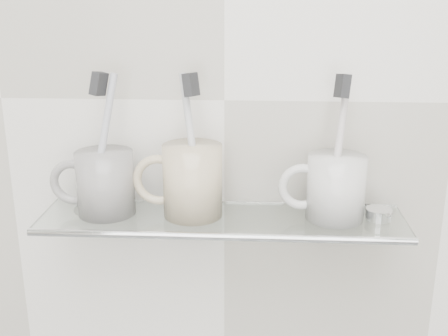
# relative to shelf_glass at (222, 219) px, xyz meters

# --- Properties ---
(wall_back) EXTENTS (2.50, 0.00, 2.50)m
(wall_back) POSITION_rel_shelf_glass_xyz_m (0.00, 0.06, 0.15)
(wall_back) COLOR silver
(wall_back) RESTS_ON ground
(shelf_glass) EXTENTS (0.50, 0.12, 0.01)m
(shelf_glass) POSITION_rel_shelf_glass_xyz_m (0.00, 0.00, 0.00)
(shelf_glass) COLOR silver
(shelf_glass) RESTS_ON wall_back
(shelf_rail) EXTENTS (0.50, 0.01, 0.01)m
(shelf_rail) POSITION_rel_shelf_glass_xyz_m (0.00, -0.06, 0.00)
(shelf_rail) COLOR silver
(shelf_rail) RESTS_ON shelf_glass
(bracket_left) EXTENTS (0.02, 0.03, 0.02)m
(bracket_left) POSITION_rel_shelf_glass_xyz_m (-0.21, 0.05, -0.01)
(bracket_left) COLOR silver
(bracket_left) RESTS_ON wall_back
(bracket_right) EXTENTS (0.02, 0.03, 0.02)m
(bracket_right) POSITION_rel_shelf_glass_xyz_m (0.21, 0.05, -0.01)
(bracket_right) COLOR silver
(bracket_right) RESTS_ON wall_back
(mug_left) EXTENTS (0.08, 0.08, 0.09)m
(mug_left) POSITION_rel_shelf_glass_xyz_m (-0.16, 0.00, 0.05)
(mug_left) COLOR silver
(mug_left) RESTS_ON shelf_glass
(mug_left_handle) EXTENTS (0.07, 0.01, 0.07)m
(mug_left_handle) POSITION_rel_shelf_glass_xyz_m (-0.21, 0.00, 0.05)
(mug_left_handle) COLOR silver
(mug_left_handle) RESTS_ON mug_left
(toothbrush_left) EXTENTS (0.05, 0.03, 0.19)m
(toothbrush_left) POSITION_rel_shelf_glass_xyz_m (-0.16, 0.00, 0.10)
(toothbrush_left) COLOR #B7B9C7
(toothbrush_left) RESTS_ON mug_left
(bristles_left) EXTENTS (0.02, 0.03, 0.03)m
(bristles_left) POSITION_rel_shelf_glass_xyz_m (-0.16, 0.00, 0.19)
(bristles_left) COLOR #242526
(bristles_left) RESTS_ON toothbrush_left
(mug_center) EXTENTS (0.10, 0.10, 0.10)m
(mug_center) POSITION_rel_shelf_glass_xyz_m (-0.04, 0.00, 0.05)
(mug_center) COLOR beige
(mug_center) RESTS_ON shelf_glass
(mug_center_handle) EXTENTS (0.07, 0.01, 0.07)m
(mug_center_handle) POSITION_rel_shelf_glass_xyz_m (-0.09, 0.00, 0.05)
(mug_center_handle) COLOR beige
(mug_center_handle) RESTS_ON mug_center
(toothbrush_center) EXTENTS (0.04, 0.04, 0.19)m
(toothbrush_center) POSITION_rel_shelf_glass_xyz_m (-0.04, 0.00, 0.10)
(toothbrush_center) COLOR silver
(toothbrush_center) RESTS_ON mug_center
(bristles_center) EXTENTS (0.02, 0.03, 0.03)m
(bristles_center) POSITION_rel_shelf_glass_xyz_m (-0.04, 0.00, 0.19)
(bristles_center) COLOR #242526
(bristles_center) RESTS_ON toothbrush_center
(mug_right) EXTENTS (0.10, 0.10, 0.09)m
(mug_right) POSITION_rel_shelf_glass_xyz_m (0.15, 0.00, 0.05)
(mug_right) COLOR silver
(mug_right) RESTS_ON shelf_glass
(mug_right_handle) EXTENTS (0.06, 0.01, 0.06)m
(mug_right_handle) POSITION_rel_shelf_glass_xyz_m (0.11, 0.00, 0.05)
(mug_right_handle) COLOR silver
(mug_right_handle) RESTS_ON mug_right
(toothbrush_right) EXTENTS (0.03, 0.04, 0.19)m
(toothbrush_right) POSITION_rel_shelf_glass_xyz_m (0.15, 0.00, 0.10)
(toothbrush_right) COLOR beige
(toothbrush_right) RESTS_ON mug_right
(bristles_right) EXTENTS (0.02, 0.03, 0.03)m
(bristles_right) POSITION_rel_shelf_glass_xyz_m (0.15, 0.00, 0.19)
(bristles_right) COLOR #242526
(bristles_right) RESTS_ON toothbrush_right
(chrome_cap) EXTENTS (0.04, 0.04, 0.01)m
(chrome_cap) POSITION_rel_shelf_glass_xyz_m (0.21, 0.00, 0.01)
(chrome_cap) COLOR silver
(chrome_cap) RESTS_ON shelf_glass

